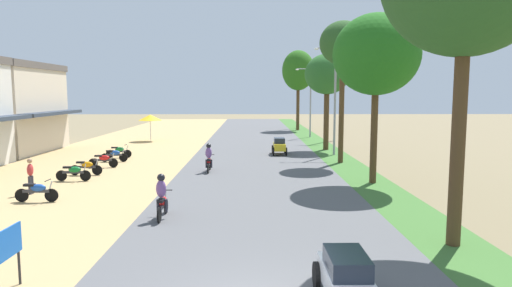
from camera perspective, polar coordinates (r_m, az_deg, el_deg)
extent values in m
cube|color=#2D3847|center=(37.57, -24.58, 3.56)|extent=(1.20, 8.48, 0.25)
cylinder|color=black|center=(20.57, -24.75, -6.05)|extent=(0.56, 0.06, 0.56)
cylinder|color=black|center=(21.11, -27.84, -5.90)|extent=(0.56, 0.06, 0.56)
cube|color=#333338|center=(20.80, -26.34, -5.49)|extent=(1.12, 0.12, 0.12)
ellipsoid|color=#1E4CA5|center=(20.74, -26.16, -5.12)|extent=(0.64, 0.28, 0.32)
cube|color=black|center=(20.87, -27.07, -4.76)|extent=(0.44, 0.20, 0.10)
cylinder|color=#A5A8AD|center=(20.54, -24.94, -5.31)|extent=(0.26, 0.05, 0.68)
cylinder|color=black|center=(20.50, -25.14, -4.29)|extent=(0.04, 0.54, 0.04)
cylinder|color=black|center=(24.71, -21.04, -3.87)|extent=(0.56, 0.06, 0.56)
cylinder|color=black|center=(25.17, -23.69, -3.80)|extent=(0.56, 0.06, 0.56)
cube|color=#333338|center=(24.91, -22.39, -3.43)|extent=(1.12, 0.12, 0.12)
ellipsoid|color=#14722D|center=(24.85, -22.24, -3.12)|extent=(0.64, 0.28, 0.32)
cube|color=black|center=(24.97, -23.02, -2.83)|extent=(0.44, 0.20, 0.10)
cylinder|color=#A5A8AD|center=(24.69, -21.19, -3.25)|extent=(0.26, 0.05, 0.68)
cylinder|color=black|center=(24.65, -21.36, -2.40)|extent=(0.04, 0.54, 0.04)
cylinder|color=black|center=(26.25, -19.70, -3.23)|extent=(0.56, 0.06, 0.56)
cylinder|color=black|center=(26.68, -22.22, -3.18)|extent=(0.56, 0.06, 0.56)
cube|color=#333338|center=(26.43, -20.99, -2.82)|extent=(1.12, 0.12, 0.12)
ellipsoid|color=orange|center=(26.38, -20.84, -2.53)|extent=(0.64, 0.28, 0.32)
cube|color=black|center=(26.49, -21.58, -2.26)|extent=(0.44, 0.20, 0.10)
cylinder|color=#A5A8AD|center=(26.23, -19.85, -2.65)|extent=(0.26, 0.05, 0.68)
cylinder|color=black|center=(26.19, -20.00, -1.85)|extent=(0.04, 0.54, 0.04)
cylinder|color=black|center=(28.63, -17.83, -2.39)|extent=(0.56, 0.06, 0.56)
cylinder|color=black|center=(29.02, -20.17, -2.36)|extent=(0.56, 0.06, 0.56)
cube|color=#333338|center=(28.79, -19.02, -2.02)|extent=(1.12, 0.12, 0.12)
ellipsoid|color=red|center=(28.75, -18.88, -1.74)|extent=(0.64, 0.28, 0.32)
cube|color=black|center=(28.85, -19.56, -1.50)|extent=(0.44, 0.20, 0.10)
cylinder|color=#A5A8AD|center=(28.61, -17.96, -1.85)|extent=(0.26, 0.05, 0.68)
cylinder|color=black|center=(28.58, -18.10, -1.12)|extent=(0.04, 0.54, 0.04)
cylinder|color=black|center=(30.82, -16.64, -1.74)|extent=(0.56, 0.06, 0.56)
cylinder|color=black|center=(31.19, -18.83, -1.72)|extent=(0.56, 0.06, 0.56)
cube|color=#333338|center=(30.97, -17.76, -1.40)|extent=(1.12, 0.12, 0.12)
ellipsoid|color=#1E4CA5|center=(30.93, -17.62, -1.14)|extent=(0.64, 0.28, 0.32)
cube|color=black|center=(31.02, -18.27, -0.92)|extent=(0.44, 0.20, 0.10)
cylinder|color=#A5A8AD|center=(30.80, -16.77, -1.24)|extent=(0.26, 0.05, 0.68)
cylinder|color=black|center=(30.77, -16.90, -0.56)|extent=(0.04, 0.54, 0.04)
cylinder|color=black|center=(32.66, -16.15, -1.27)|extent=(0.56, 0.06, 0.56)
cylinder|color=black|center=(33.02, -18.23, -1.26)|extent=(0.56, 0.06, 0.56)
cube|color=#333338|center=(32.81, -17.20, -0.96)|extent=(1.12, 0.12, 0.12)
ellipsoid|color=#14722D|center=(32.77, -17.08, -0.71)|extent=(0.64, 0.28, 0.32)
cube|color=black|center=(32.86, -17.69, -0.50)|extent=(0.44, 0.20, 0.10)
cylinder|color=#A5A8AD|center=(32.65, -16.27, -0.80)|extent=(0.26, 0.05, 0.68)
cylinder|color=black|center=(32.62, -16.39, -0.16)|extent=(0.04, 0.54, 0.04)
cylinder|color=#262628|center=(12.31, -28.09, -13.90)|extent=(0.06, 0.06, 0.80)
cube|color=#1959B2|center=(11.66, -29.43, -11.21)|extent=(0.04, 1.30, 0.70)
cylinder|color=#99999E|center=(43.46, -13.38, 1.69)|extent=(0.05, 0.05, 2.10)
cone|color=gold|center=(43.38, -13.42, 3.27)|extent=(2.20, 2.20, 0.55)
cylinder|color=#33333D|center=(22.62, -26.79, -4.73)|extent=(0.14, 0.14, 0.82)
cylinder|color=#33333D|center=(22.46, -27.01, -4.81)|extent=(0.14, 0.14, 0.82)
ellipsoid|color=#BF3333|center=(22.42, -26.99, -3.04)|extent=(0.26, 0.37, 0.56)
sphere|color=#9E7556|center=(22.37, -27.04, -2.00)|extent=(0.22, 0.22, 0.22)
cylinder|color=#4C351E|center=(14.26, 24.53, 0.91)|extent=(0.41, 0.41, 6.58)
cylinder|color=#4C351E|center=(23.08, 14.91, 1.62)|extent=(0.34, 0.34, 5.33)
ellipsoid|color=#20621A|center=(23.09, 15.18, 10.98)|extent=(4.28, 4.28, 4.02)
cylinder|color=#4C351E|center=(29.42, 10.91, 4.30)|extent=(0.33, 0.33, 6.96)
ellipsoid|color=#284F21|center=(29.57, 11.09, 12.55)|extent=(2.98, 2.98, 2.79)
cylinder|color=#4C351E|center=(36.15, 9.01, 3.29)|extent=(0.42, 0.42, 5.17)
ellipsoid|color=#285F26|center=(36.13, 9.11, 8.79)|extent=(3.54, 3.54, 3.21)
cylinder|color=#4C351E|center=(55.21, 5.39, 4.83)|extent=(0.40, 0.40, 5.99)
ellipsoid|color=#265E18|center=(55.26, 5.44, 9.32)|extent=(3.95, 3.95, 4.87)
cylinder|color=gray|center=(33.13, 10.10, 5.39)|extent=(0.16, 0.16, 7.94)
cylinder|color=gray|center=(33.17, 9.01, 12.03)|extent=(1.40, 0.08, 0.08)
ellipsoid|color=silver|center=(33.05, 7.79, 11.94)|extent=(0.36, 0.20, 0.14)
cylinder|color=gray|center=(33.43, 11.43, 11.93)|extent=(1.40, 0.08, 0.08)
ellipsoid|color=silver|center=(33.57, 12.62, 11.76)|extent=(0.36, 0.20, 0.14)
cylinder|color=gray|center=(46.38, 7.00, 5.24)|extent=(0.16, 0.16, 7.17)
cylinder|color=gray|center=(46.35, 6.19, 9.50)|extent=(1.40, 0.08, 0.08)
ellipsoid|color=silver|center=(46.27, 5.32, 9.43)|extent=(0.36, 0.20, 0.14)
cylinder|color=gray|center=(46.53, 7.93, 9.46)|extent=(1.40, 0.08, 0.08)
ellipsoid|color=silver|center=(46.64, 8.79, 9.36)|extent=(0.36, 0.20, 0.14)
cylinder|color=gray|center=(58.24, 5.44, 5.99)|extent=(0.16, 0.16, 8.17)
cylinder|color=gray|center=(58.27, 4.79, 9.87)|extent=(1.40, 0.08, 0.08)
ellipsoid|color=silver|center=(58.21, 4.09, 9.81)|extent=(0.36, 0.20, 0.14)
cylinder|color=gray|center=(58.42, 6.18, 9.84)|extent=(1.40, 0.08, 0.08)
ellipsoid|color=silver|center=(58.50, 6.87, 9.76)|extent=(0.36, 0.20, 0.14)
cylinder|color=brown|center=(43.42, 10.11, 6.49)|extent=(0.20, 0.20, 9.39)
cube|color=#473323|center=(43.63, 10.22, 12.00)|extent=(1.80, 0.10, 0.10)
cube|color=silver|center=(10.02, 11.39, -16.77)|extent=(0.88, 2.25, 0.44)
cube|color=#232B38|center=(9.77, 11.57, -14.73)|extent=(0.81, 1.30, 0.40)
cylinder|color=black|center=(10.95, 13.08, -16.17)|extent=(0.11, 0.64, 0.64)
cylinder|color=black|center=(10.77, 7.74, -16.46)|extent=(0.11, 0.64, 0.64)
cube|color=gold|center=(32.95, 3.01, -0.40)|extent=(0.84, 1.95, 0.50)
cube|color=#232B38|center=(32.95, 3.01, 0.39)|extent=(0.77, 1.10, 0.40)
cylinder|color=black|center=(32.32, 3.91, -1.04)|extent=(0.10, 0.60, 0.60)
cylinder|color=black|center=(32.26, 2.25, -1.04)|extent=(0.10, 0.60, 0.60)
cylinder|color=black|center=(33.71, 3.72, -0.73)|extent=(0.10, 0.60, 0.60)
cylinder|color=black|center=(33.65, 2.13, -0.73)|extent=(0.10, 0.60, 0.60)
cylinder|color=black|center=(17.23, -11.47, -7.87)|extent=(0.06, 0.56, 0.56)
cylinder|color=black|center=(16.05, -12.31, -8.95)|extent=(0.06, 0.56, 0.56)
cube|color=#333338|center=(16.59, -11.89, -7.79)|extent=(0.12, 1.12, 0.12)
ellipsoid|color=red|center=(16.64, -11.85, -7.25)|extent=(0.28, 0.64, 0.32)
cube|color=black|center=(16.27, -12.10, -7.14)|extent=(0.20, 0.44, 0.10)
cylinder|color=#A5A8AD|center=(17.11, -11.53, -7.04)|extent=(0.05, 0.26, 0.68)
cylinder|color=black|center=(16.97, -11.60, -5.87)|extent=(0.54, 0.04, 0.04)
ellipsoid|color=#724C8C|center=(16.25, -12.08, -5.70)|extent=(0.36, 0.28, 0.64)
sphere|color=black|center=(16.21, -12.09, -4.29)|extent=(0.28, 0.28, 0.28)
cylinder|color=#2D2D38|center=(16.52, -12.44, -7.79)|extent=(0.12, 0.12, 0.48)
cylinder|color=#2D2D38|center=(16.47, -11.48, -7.82)|extent=(0.12, 0.12, 0.48)
cylinder|color=black|center=(26.47, -5.91, -2.77)|extent=(0.06, 0.56, 0.56)
cylinder|color=black|center=(25.25, -6.17, -3.22)|extent=(0.06, 0.56, 0.56)
cube|color=#333338|center=(25.83, -6.04, -2.59)|extent=(0.12, 1.12, 0.12)
ellipsoid|color=red|center=(25.89, -6.03, -2.26)|extent=(0.28, 0.64, 0.32)
cube|color=black|center=(25.52, -6.10, -2.11)|extent=(0.20, 0.44, 0.10)
cylinder|color=#A5A8AD|center=(26.37, -5.93, -2.21)|extent=(0.05, 0.26, 0.68)
cylinder|color=black|center=(26.26, -5.95, -1.43)|extent=(0.54, 0.04, 0.04)
ellipsoid|color=#724C8C|center=(25.54, -6.10, -1.20)|extent=(0.36, 0.28, 0.64)
sphere|color=black|center=(25.53, -6.10, -0.30)|extent=(0.28, 0.28, 0.28)
cylinder|color=#2D2D38|center=(25.74, -6.37, -2.58)|extent=(0.12, 0.12, 0.48)
cylinder|color=#2D2D38|center=(25.72, -5.75, -2.58)|extent=(0.12, 0.12, 0.48)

